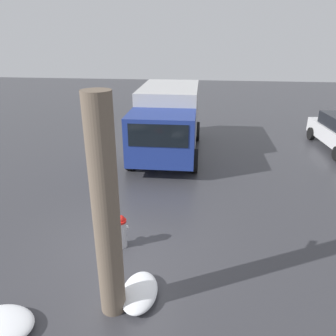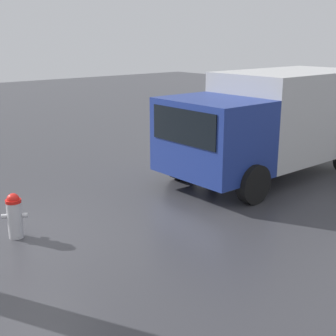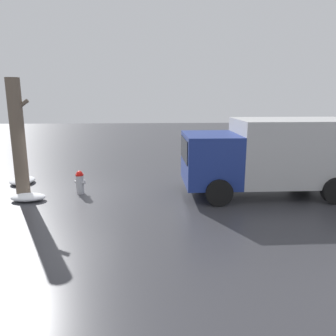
{
  "view_description": "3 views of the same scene",
  "coord_description": "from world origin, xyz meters",
  "views": [
    {
      "loc": [
        -6.58,
        -1.88,
        4.93
      ],
      "look_at": [
        3.06,
        -0.81,
        0.86
      ],
      "focal_mm": 35.0,
      "sensor_mm": 36.0,
      "label": 1
    },
    {
      "loc": [
        -2.97,
        -8.03,
        3.63
      ],
      "look_at": [
        3.14,
        -0.67,
        0.93
      ],
      "focal_mm": 50.0,
      "sensor_mm": 36.0,
      "label": 2
    },
    {
      "loc": [
        2.64,
        -11.78,
        3.6
      ],
      "look_at": [
        3.27,
        0.34,
        0.85
      ],
      "focal_mm": 35.0,
      "sensor_mm": 36.0,
      "label": 3
    }
  ],
  "objects": [
    {
      "name": "pedestrian",
      "position": [
        5.34,
        0.17,
        0.9
      ],
      "size": [
        0.36,
        0.36,
        1.64
      ],
      "rotation": [
        0.0,
        0.0,
        4.13
      ],
      "color": "#23232D",
      "rests_on": "ground_plane"
    },
    {
      "name": "tree_trunk",
      "position": [
        -1.94,
        -0.32,
        2.08
      ],
      "size": [
        0.71,
        0.47,
        4.14
      ],
      "color": "#6B5B4C",
      "rests_on": "ground_plane"
    },
    {
      "name": "snow_pile_by_hydrant",
      "position": [
        -1.62,
        -0.76,
        0.13
      ],
      "size": [
        1.18,
        0.71,
        0.25
      ],
      "color": "white",
      "rests_on": "ground_plane"
    },
    {
      "name": "fire_hydrant",
      "position": [
        0.0,
        0.0,
        0.44
      ],
      "size": [
        0.46,
        0.39,
        0.86
      ],
      "rotation": [
        0.0,
        0.0,
        1.06
      ],
      "color": "#B7B7BC",
      "rests_on": "ground_plane"
    },
    {
      "name": "snow_pile_curbside",
      "position": [
        -2.68,
        1.55,
        0.12
      ],
      "size": [
        0.95,
        1.22,
        0.24
      ],
      "color": "white",
      "rests_on": "ground_plane"
    },
    {
      "name": "ground_plane",
      "position": [
        0.0,
        0.0,
        0.0
      ],
      "size": [
        60.0,
        60.0,
        0.0
      ],
      "primitive_type": "plane",
      "color": "#38383D"
    },
    {
      "name": "delivery_truck",
      "position": [
        6.95,
        -0.37,
        1.5
      ],
      "size": [
        6.02,
        2.75,
        2.74
      ],
      "rotation": [
        0.0,
        0.0,
        1.58
      ],
      "color": "navy",
      "rests_on": "ground_plane"
    }
  ]
}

